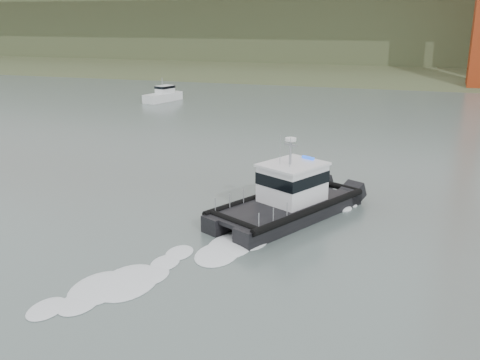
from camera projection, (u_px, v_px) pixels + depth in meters
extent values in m
plane|color=#53625E|center=(232.00, 269.00, 26.11)|extent=(400.00, 400.00, 0.00)
cube|color=#364728|center=(372.00, 76.00, 109.98)|extent=(500.00, 44.72, 16.25)
cube|color=#364728|center=(382.00, 40.00, 133.74)|extent=(500.00, 70.00, 18.00)
cube|color=#364728|center=(389.00, 19.00, 155.06)|extent=(500.00, 60.00, 16.00)
cube|color=black|center=(271.00, 206.00, 33.61)|extent=(6.05, 9.91, 1.15)
cube|color=black|center=(303.00, 216.00, 31.85)|extent=(6.05, 9.91, 1.15)
cube|color=black|center=(282.00, 206.00, 32.27)|extent=(7.66, 9.85, 0.24)
cube|color=white|center=(292.00, 183.00, 32.56)|extent=(4.16, 4.40, 2.21)
cube|color=black|center=(293.00, 177.00, 32.44)|extent=(4.24, 4.48, 0.72)
cube|color=white|center=(293.00, 165.00, 32.21)|extent=(4.42, 4.66, 0.15)
cylinder|color=gray|center=(290.00, 153.00, 31.79)|extent=(0.15, 0.15, 1.73)
cylinder|color=white|center=(291.00, 139.00, 31.55)|extent=(0.67, 0.67, 0.17)
cube|color=white|center=(163.00, 98.00, 77.36)|extent=(3.88, 6.67, 1.27)
cube|color=white|center=(165.00, 90.00, 77.46)|extent=(2.36, 2.92, 1.27)
cube|color=black|center=(165.00, 87.00, 77.34)|extent=(2.42, 2.98, 0.37)
cylinder|color=gray|center=(162.00, 82.00, 76.71)|extent=(0.08, 0.08, 1.27)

